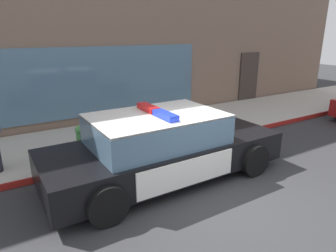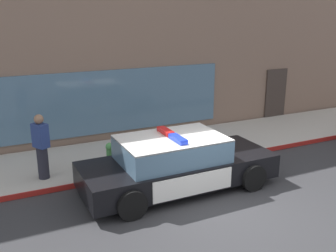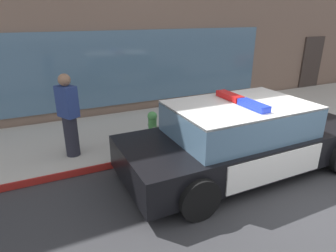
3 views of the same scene
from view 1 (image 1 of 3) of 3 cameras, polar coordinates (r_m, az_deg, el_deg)
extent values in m
plane|color=#303033|center=(5.62, 11.56, -13.97)|extent=(48.00, 48.00, 0.00)
cube|color=#B2ADA3|center=(8.66, -6.63, -1.63)|extent=(48.00, 2.96, 0.15)
cube|color=maroon|center=(7.41, -1.72, -4.90)|extent=(28.80, 0.04, 0.14)
cube|color=#382D28|center=(13.13, 15.14, 8.84)|extent=(1.00, 0.08, 2.10)
cube|color=black|center=(6.16, -0.54, -5.43)|extent=(4.91, 1.91, 0.60)
cube|color=silver|center=(6.99, 10.50, -1.44)|extent=(1.68, 1.85, 0.05)
cube|color=silver|center=(5.48, -16.17, -7.32)|extent=(1.39, 1.85, 0.05)
cube|color=silver|center=(6.89, -5.34, -2.96)|extent=(2.06, 0.05, 0.51)
cube|color=silver|center=(5.39, 3.86, -8.97)|extent=(2.06, 0.05, 0.51)
cube|color=yellow|center=(6.90, -5.40, -2.92)|extent=(0.22, 0.01, 0.26)
cube|color=slate|center=(5.86, -2.19, -0.69)|extent=(2.56, 1.71, 0.60)
cube|color=silver|center=(5.78, -2.23, 2.05)|extent=(2.56, 1.71, 0.04)
cube|color=red|center=(6.05, -3.82, 3.50)|extent=(0.21, 0.64, 0.11)
cube|color=blue|center=(5.48, -0.49, 2.05)|extent=(0.21, 0.64, 0.11)
cylinder|color=black|center=(7.80, 6.05, -1.75)|extent=(0.68, 0.23, 0.68)
cylinder|color=black|center=(6.53, 16.17, -6.31)|extent=(0.68, 0.23, 0.68)
cylinder|color=black|center=(6.46, -17.44, -6.68)|extent=(0.68, 0.23, 0.68)
cylinder|color=black|center=(4.86, -11.50, -14.68)|extent=(0.68, 0.23, 0.68)
cylinder|color=#4C994C|center=(7.27, -16.16, -5.02)|extent=(0.28, 0.28, 0.10)
cylinder|color=#4C994C|center=(7.17, -16.34, -2.99)|extent=(0.19, 0.19, 0.45)
sphere|color=#4C994C|center=(7.08, -16.54, -0.78)|extent=(0.22, 0.22, 0.22)
cylinder|color=gray|center=(7.06, -16.59, -0.19)|extent=(0.06, 0.06, 0.05)
cylinder|color=gray|center=(7.03, -16.04, -3.18)|extent=(0.09, 0.10, 0.09)
cylinder|color=gray|center=(7.30, -16.66, -2.47)|extent=(0.09, 0.10, 0.09)
cylinder|color=gray|center=(7.21, -15.18, -2.92)|extent=(0.10, 0.12, 0.12)
camera|label=2|loc=(3.61, 170.37, 5.58)|focal=41.14mm
camera|label=3|loc=(1.05, -72.68, 6.04)|focal=31.17mm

